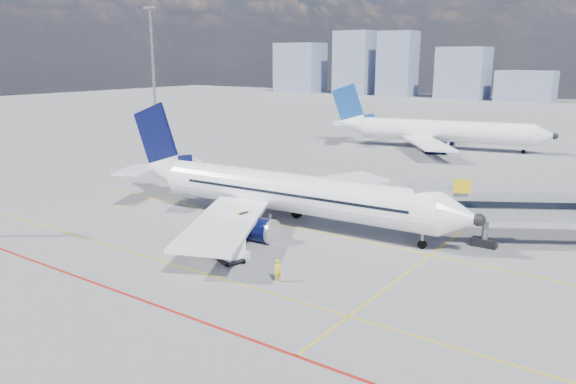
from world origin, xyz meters
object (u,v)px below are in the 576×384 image
at_px(main_aircraft, 278,191).
at_px(ramp_worker, 278,271).
at_px(belt_loader, 218,224).
at_px(baggage_tug, 236,253).
at_px(second_aircraft, 435,131).
at_px(cargo_dolly, 224,245).

relative_size(main_aircraft, ramp_worker, 22.78).
bearing_deg(belt_loader, baggage_tug, -29.04).
bearing_deg(baggage_tug, main_aircraft, 90.24).
bearing_deg(second_aircraft, ramp_worker, -91.26).
height_order(cargo_dolly, ramp_worker, cargo_dolly).
relative_size(cargo_dolly, ramp_worker, 2.47).
distance_m(baggage_tug, belt_loader, 8.56).
bearing_deg(baggage_tug, second_aircraft, 78.68).
height_order(main_aircraft, belt_loader, main_aircraft).
distance_m(baggage_tug, ramp_worker, 5.61).
bearing_deg(baggage_tug, belt_loader, 123.86).
height_order(second_aircraft, belt_loader, second_aircraft).
distance_m(second_aircraft, cargo_dolly, 65.52).
bearing_deg(belt_loader, second_aircraft, 99.93).
distance_m(main_aircraft, ramp_worker, 15.36).
xyz_separation_m(baggage_tug, cargo_dolly, (-1.01, -0.32, 0.57)).
xyz_separation_m(second_aircraft, cargo_dolly, (7.13, -65.10, -2.03)).
height_order(second_aircraft, ramp_worker, second_aircraft).
xyz_separation_m(belt_loader, ramp_worker, (12.15, -6.82, 0.20)).
distance_m(baggage_tug, cargo_dolly, 1.20).
relative_size(main_aircraft, cargo_dolly, 9.21).
relative_size(second_aircraft, belt_loader, 6.16).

